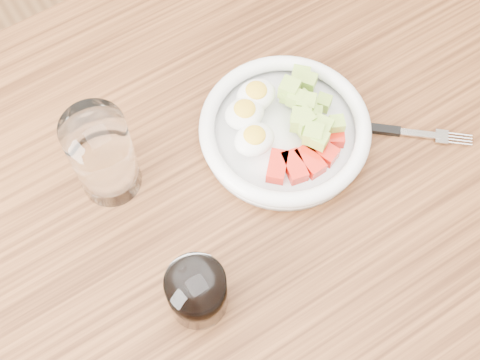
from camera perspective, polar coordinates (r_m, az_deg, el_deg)
name	(u,v)px	position (r m, az deg, el deg)	size (l,w,h in m)	color
ground	(246,321)	(1.67, 0.48, -11.98)	(4.00, 4.00, 0.00)	brown
dining_table	(249,218)	(1.03, 0.77, -3.27)	(1.50, 0.90, 0.77)	brown
bowl	(284,128)	(0.97, 3.79, 4.47)	(0.25, 0.25, 0.06)	white
fork	(386,130)	(1.01, 12.34, 4.20)	(0.16, 0.14, 0.01)	black
water_glass	(103,156)	(0.90, -11.64, 2.04)	(0.08, 0.08, 0.15)	white
coffee_glass	(197,292)	(0.85, -3.68, -9.54)	(0.08, 0.08, 0.09)	white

